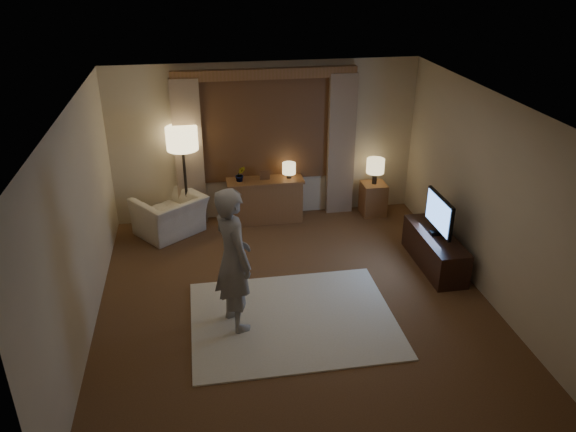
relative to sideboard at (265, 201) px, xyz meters
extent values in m
cube|color=brown|center=(0.05, -2.50, -0.36)|extent=(5.00, 5.50, 0.02)
cube|color=silver|center=(0.05, -2.50, 2.26)|extent=(5.00, 5.50, 0.02)
cube|color=beige|center=(0.05, 0.26, 0.95)|extent=(5.00, 0.02, 2.60)
cube|color=beige|center=(0.05, -5.26, 0.95)|extent=(5.00, 0.02, 2.60)
cube|color=beige|center=(-2.46, -2.50, 0.95)|extent=(0.02, 5.50, 2.60)
cube|color=beige|center=(2.56, -2.50, 0.95)|extent=(0.02, 5.50, 2.60)
cube|color=black|center=(0.05, 0.23, 1.20)|extent=(2.00, 0.01, 1.70)
cube|color=brown|center=(0.05, 0.22, 1.20)|extent=(2.08, 0.04, 1.78)
cube|color=tan|center=(-1.20, 0.15, 0.85)|extent=(0.45, 0.12, 2.40)
cube|color=tan|center=(1.30, 0.15, 0.85)|extent=(0.45, 0.12, 2.40)
cube|color=brown|center=(0.05, 0.17, 2.07)|extent=(2.90, 0.14, 0.16)
cube|color=#F1E5CB|center=(-0.04, -2.85, -0.34)|extent=(2.50, 2.00, 0.02)
cube|color=brown|center=(0.00, 0.00, 0.00)|extent=(1.20, 0.40, 0.70)
cube|color=brown|center=(0.00, 0.00, 0.45)|extent=(0.16, 0.02, 0.20)
imported|color=#999999|center=(-0.40, 0.00, 0.50)|extent=(0.16, 0.13, 0.30)
cylinder|color=black|center=(0.40, 0.00, 0.41)|extent=(0.08, 0.08, 0.12)
cylinder|color=#FFE199|center=(0.40, 0.00, 0.56)|extent=(0.22, 0.22, 0.18)
cylinder|color=black|center=(-1.28, 0.00, -0.33)|extent=(0.36, 0.36, 0.03)
cylinder|color=black|center=(-1.28, 0.00, 0.32)|extent=(0.04, 0.04, 1.34)
cylinder|color=#FFE199|center=(-1.28, 0.00, 1.16)|extent=(0.49, 0.49, 0.36)
imported|color=beige|center=(-1.56, -0.23, -0.03)|extent=(1.30, 1.27, 0.64)
cube|color=brown|center=(1.86, -0.05, -0.07)|extent=(0.40, 0.40, 0.56)
cylinder|color=black|center=(1.86, -0.05, 0.31)|extent=(0.08, 0.08, 0.20)
cylinder|color=#FFE199|center=(1.86, -0.05, 0.53)|extent=(0.30, 0.30, 0.24)
cube|color=black|center=(2.20, -1.89, -0.10)|extent=(0.45, 1.40, 0.50)
cube|color=black|center=(2.20, -1.89, 0.18)|extent=(0.20, 0.09, 0.05)
cube|color=black|center=(2.20, -1.89, 0.49)|extent=(0.05, 0.81, 0.50)
cube|color=#588FF0|center=(2.18, -1.89, 0.49)|extent=(0.00, 0.76, 0.45)
imported|color=gray|center=(-0.74, -2.83, 0.56)|extent=(0.63, 0.76, 1.79)
camera|label=1|loc=(-1.05, -8.49, 3.83)|focal=35.00mm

